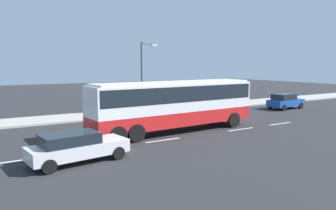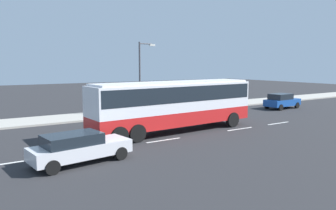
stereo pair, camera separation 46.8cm
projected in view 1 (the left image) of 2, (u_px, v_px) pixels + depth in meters
name	position (u px, v px, depth m)	size (l,w,h in m)	color
ground_plane	(188.00, 127.00, 23.90)	(120.00, 120.00, 0.00)	#28282B
sidewalk_curb	(139.00, 112.00, 30.84)	(80.00, 4.00, 0.15)	#A8A399
lane_centreline	(134.00, 144.00, 18.70)	(28.13, 0.16, 0.01)	white
coach_bus	(175.00, 101.00, 21.97)	(12.28, 3.22, 3.47)	red
car_silver_hatch	(76.00, 147.00, 15.16)	(4.84, 2.35, 1.45)	silver
car_blue_saloon	(285.00, 101.00, 33.43)	(4.30, 2.07, 1.59)	#194799
pedestrian_near_curb	(196.00, 98.00, 33.03)	(0.32, 0.32, 1.76)	brown
pedestrian_at_crossing	(213.00, 96.00, 35.00)	(0.32, 0.32, 1.78)	#38334C
street_lamp	(143.00, 73.00, 28.95)	(1.63, 0.24, 6.46)	#47474C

